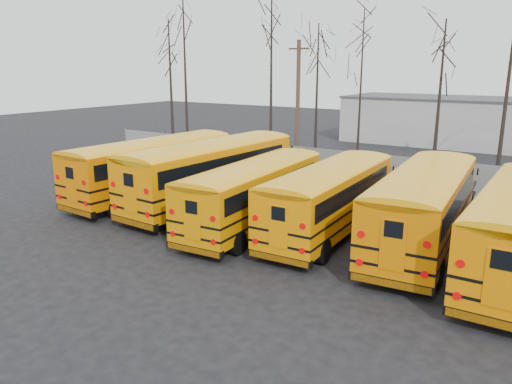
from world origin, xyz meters
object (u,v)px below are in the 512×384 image
Objects in this scene: bus_d at (332,193)px; bus_b at (214,168)px; bus_e at (425,201)px; bus_a at (156,163)px; bus_c at (257,188)px; utility_pole_left at (298,104)px.

bus_b is at bearing 172.51° from bus_d.
bus_b is 1.06× the size of bus_e.
bus_b is (3.57, 0.37, 0.08)m from bus_a.
utility_pole_left is (-4.62, 12.12, 2.64)m from bus_c.
bus_b reaches higher than bus_d.
bus_c is 13.24m from utility_pole_left.
utility_pole_left is at bearing 99.07° from bus_b.
bus_a reaches higher than bus_e.
bus_a is 1.10× the size of bus_c.
bus_b is at bearing 174.10° from bus_e.
bus_e is 1.35× the size of utility_pole_left.
bus_b is at bearing -81.43° from utility_pole_left.
bus_d is at bearing 1.65° from bus_a.
bus_b is 1.14× the size of bus_d.
bus_e is 15.85m from utility_pole_left.
bus_a is at bearing 176.48° from bus_d.
bus_a is at bearing 176.00° from bus_e.
utility_pole_left is (2.48, 10.89, 2.47)m from bus_a.
bus_b is at bearing 152.05° from bus_c.
bus_e is at bearing 3.58° from bus_a.
bus_c is at bearing -66.50° from utility_pole_left.
bus_c is (7.10, -1.23, -0.17)m from bus_a.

